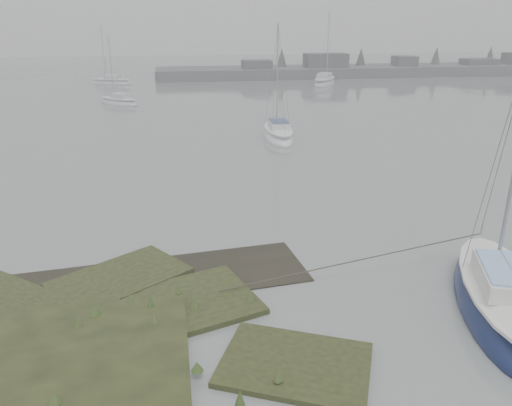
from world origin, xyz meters
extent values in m
plane|color=slate|center=(0.00, 30.00, 0.00)|extent=(160.00, 160.00, 0.00)
cube|color=#4C4F51|center=(26.00, 62.00, 0.60)|extent=(60.00, 8.00, 1.60)
cube|color=#424247|center=(10.00, 61.00, 1.40)|extent=(4.00, 3.00, 2.20)
cube|color=#424247|center=(20.00, 61.00, 1.80)|extent=(6.00, 3.00, 3.00)
cube|color=#424247|center=(32.00, 61.00, 1.55)|extent=(3.00, 3.00, 2.50)
cube|color=#424247|center=(44.00, 61.00, 1.30)|extent=(5.00, 3.00, 2.00)
cone|color=#384238|center=(14.00, 63.00, 2.20)|extent=(2.00, 2.00, 3.50)
cone|color=#384238|center=(26.00, 63.00, 2.20)|extent=(2.00, 2.00, 3.50)
cone|color=#384238|center=(38.00, 63.00, 2.20)|extent=(2.00, 2.00, 3.50)
cone|color=#384238|center=(47.00, 63.00, 2.20)|extent=(2.00, 2.00, 3.50)
ellipsoid|color=#0C163D|center=(6.88, 1.00, 0.12)|extent=(4.59, 7.21, 1.67)
ellipsoid|color=silver|center=(6.88, 1.00, 0.78)|extent=(3.85, 6.22, 0.47)
cube|color=silver|center=(6.77, 0.73, 1.19)|extent=(2.22, 2.72, 0.49)
cube|color=#8FB6E8|center=(6.77, 0.73, 1.47)|extent=(2.06, 2.51, 0.08)
cylinder|color=#939399|center=(6.70, 0.54, 1.47)|extent=(1.08, 2.59, 0.09)
ellipsoid|color=white|center=(5.17, 23.54, 0.10)|extent=(2.22, 5.94, 1.42)
ellipsoid|color=silver|center=(5.17, 23.54, 0.67)|extent=(1.79, 5.17, 0.40)
cube|color=silver|center=(5.16, 23.29, 1.02)|extent=(1.35, 2.07, 0.42)
cube|color=navy|center=(5.16, 23.29, 1.25)|extent=(1.26, 1.90, 0.07)
cylinder|color=#939399|center=(5.21, 24.29, 4.30)|extent=(0.09, 0.09, 6.69)
cylinder|color=#939399|center=(5.15, 23.12, 1.25)|extent=(0.19, 2.34, 0.08)
ellipsoid|color=silver|center=(-7.14, 40.71, 0.08)|extent=(4.66, 4.45, 1.18)
ellipsoid|color=silver|center=(-7.14, 40.71, 0.55)|extent=(3.99, 3.79, 0.33)
cube|color=silver|center=(-6.99, 40.57, 0.85)|extent=(1.93, 1.89, 0.35)
cube|color=#ABB0B6|center=(-6.99, 40.57, 1.04)|extent=(1.78, 1.75, 0.06)
cylinder|color=#939399|center=(-7.60, 41.14, 3.57)|extent=(0.08, 0.08, 5.55)
cylinder|color=#939399|center=(-6.89, 40.48, 1.04)|extent=(1.48, 1.36, 0.06)
ellipsoid|color=#AAB0B3|center=(17.32, 52.40, 0.12)|extent=(5.36, 6.90, 1.63)
ellipsoid|color=silver|center=(17.32, 52.40, 0.77)|extent=(4.54, 5.93, 0.46)
cube|color=silver|center=(17.17, 52.15, 1.17)|extent=(2.42, 2.72, 0.48)
cube|color=#B3B9C0|center=(17.17, 52.15, 1.44)|extent=(2.24, 2.50, 0.08)
cylinder|color=#939399|center=(17.77, 53.14, 4.95)|extent=(0.11, 0.11, 7.69)
cylinder|color=#939399|center=(17.08, 51.99, 1.44)|extent=(1.46, 2.35, 0.09)
ellipsoid|color=silver|center=(-9.49, 57.12, 0.09)|extent=(5.79, 3.76, 1.34)
ellipsoid|color=silver|center=(-9.49, 57.12, 0.63)|extent=(5.00, 3.16, 0.38)
cube|color=silver|center=(-9.27, 57.03, 0.96)|extent=(2.20, 1.81, 0.39)
cube|color=#B6BCC2|center=(-9.27, 57.03, 1.18)|extent=(2.02, 1.68, 0.06)
cylinder|color=#939399|center=(-10.14, 57.39, 4.06)|extent=(0.09, 0.09, 6.30)
cylinder|color=#939399|center=(-9.12, 56.97, 1.18)|extent=(2.07, 0.90, 0.07)
camera|label=1|loc=(-2.06, -10.05, 7.83)|focal=35.00mm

